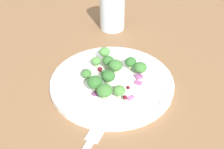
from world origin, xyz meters
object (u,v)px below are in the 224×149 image
(water_glass, at_px, (112,11))
(broccoli_floret_1, at_px, (108,76))
(broccoli_floret_0, at_px, (140,68))
(broccoli_floret_2, at_px, (95,82))
(plate, at_px, (112,82))

(water_glass, bearing_deg, broccoli_floret_1, -141.04)
(broccoli_floret_0, bearing_deg, broccoli_floret_1, 160.58)
(water_glass, bearing_deg, broccoli_floret_2, -146.07)
(plate, bearing_deg, broccoli_floret_1, -162.86)
(plate, distance_m, broccoli_floret_0, 0.06)
(broccoli_floret_0, bearing_deg, water_glass, 55.42)
(broccoli_floret_1, height_order, broccoli_floret_2, broccoli_floret_2)
(broccoli_floret_1, height_order, water_glass, water_glass)
(broccoli_floret_1, xyz_separation_m, water_glass, (0.20, 0.16, 0.01))
(plate, height_order, broccoli_floret_1, broccoli_floret_1)
(plate, distance_m, water_glass, 0.24)
(broccoli_floret_0, height_order, broccoli_floret_2, broccoli_floret_2)
(broccoli_floret_0, xyz_separation_m, water_glass, (0.13, 0.19, 0.02))
(plate, relative_size, broccoli_floret_2, 8.35)
(broccoli_floret_0, relative_size, water_glass, 0.29)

